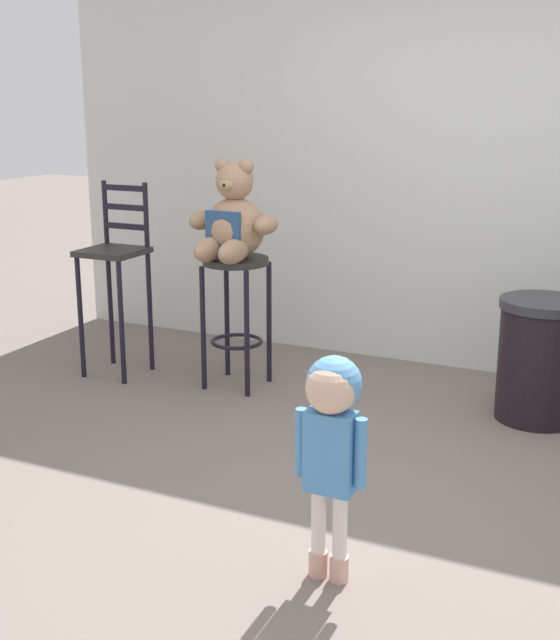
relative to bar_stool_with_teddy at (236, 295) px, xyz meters
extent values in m
plane|color=slate|center=(1.25, -1.05, -0.58)|extent=(24.00, 24.00, 0.00)
cube|color=silver|center=(1.25, 1.09, 1.15)|extent=(6.09, 0.30, 3.45)
cylinder|color=#292927|center=(0.00, 0.00, 0.21)|extent=(0.40, 0.40, 0.04)
cylinder|color=black|center=(-0.15, -0.15, -0.19)|extent=(0.03, 0.03, 0.77)
cylinder|color=black|center=(0.15, -0.15, -0.19)|extent=(0.03, 0.03, 0.77)
cylinder|color=black|center=(-0.15, 0.15, -0.19)|extent=(0.03, 0.03, 0.77)
cylinder|color=black|center=(0.15, 0.15, -0.19)|extent=(0.03, 0.03, 0.77)
torus|color=black|center=(0.00, 0.00, -0.29)|extent=(0.32, 0.32, 0.02)
sphere|color=tan|center=(0.00, 0.00, 0.41)|extent=(0.36, 0.36, 0.36)
cube|color=navy|center=(0.00, -0.15, 0.42)|extent=(0.22, 0.03, 0.22)
sphere|color=tan|center=(0.00, 0.00, 0.69)|extent=(0.22, 0.22, 0.22)
ellipsoid|color=#9D8A5A|center=(0.00, -0.10, 0.67)|extent=(0.09, 0.07, 0.07)
sphere|color=black|center=(0.00, -0.12, 0.67)|extent=(0.03, 0.03, 0.03)
sphere|color=tan|center=(-0.08, 0.00, 0.78)|extent=(0.09, 0.09, 0.09)
sphere|color=tan|center=(0.08, 0.00, 0.78)|extent=(0.09, 0.09, 0.09)
ellipsoid|color=tan|center=(-0.22, -0.03, 0.45)|extent=(0.13, 0.20, 0.11)
ellipsoid|color=tan|center=(0.22, -0.03, 0.45)|extent=(0.13, 0.20, 0.11)
ellipsoid|color=tan|center=(-0.08, -0.17, 0.30)|extent=(0.12, 0.31, 0.14)
ellipsoid|color=tan|center=(0.08, -0.17, 0.30)|extent=(0.12, 0.31, 0.14)
cylinder|color=#DCA291|center=(1.29, -1.77, -0.53)|extent=(0.07, 0.07, 0.10)
cylinder|color=silver|center=(1.29, -1.77, -0.35)|extent=(0.05, 0.05, 0.26)
cylinder|color=#DCA291|center=(1.38, -1.77, -0.53)|extent=(0.07, 0.07, 0.10)
cylinder|color=silver|center=(1.38, -1.77, -0.35)|extent=(0.05, 0.05, 0.26)
cube|color=#4A8BC6|center=(1.34, -1.77, -0.07)|extent=(0.18, 0.10, 0.31)
cylinder|color=#4A8BC6|center=(1.22, -1.77, -0.05)|extent=(0.04, 0.04, 0.26)
cylinder|color=#4A8BC6|center=(1.45, -1.77, -0.05)|extent=(0.04, 0.04, 0.26)
sphere|color=#D8B293|center=(1.34, -1.77, 0.18)|extent=(0.19, 0.19, 0.19)
sphere|color=#538FC7|center=(1.34, -1.75, 0.19)|extent=(0.20, 0.20, 0.20)
cylinder|color=black|center=(1.78, 0.22, -0.26)|extent=(0.45, 0.45, 0.64)
cylinder|color=#2D2D33|center=(1.78, 0.22, 0.08)|extent=(0.48, 0.48, 0.05)
cube|color=#292927|center=(-0.81, -0.12, 0.22)|extent=(0.37, 0.37, 0.03)
cylinder|color=black|center=(-0.97, -0.28, -0.19)|extent=(0.03, 0.03, 0.78)
cylinder|color=black|center=(-0.66, -0.28, -0.19)|extent=(0.03, 0.03, 0.78)
cylinder|color=black|center=(-0.97, 0.03, -0.19)|extent=(0.03, 0.03, 0.78)
cylinder|color=black|center=(-0.66, 0.03, -0.19)|extent=(0.03, 0.03, 0.78)
cylinder|color=black|center=(-0.97, 0.03, 0.44)|extent=(0.03, 0.03, 0.41)
cylinder|color=black|center=(-0.66, 0.03, 0.44)|extent=(0.03, 0.03, 0.41)
cube|color=black|center=(-0.81, 0.03, 0.36)|extent=(0.31, 0.02, 0.04)
cube|color=black|center=(-0.81, 0.03, 0.49)|extent=(0.31, 0.02, 0.04)
cube|color=black|center=(-0.81, 0.03, 0.61)|extent=(0.31, 0.02, 0.04)
camera|label=1|loc=(2.37, -4.38, 1.17)|focal=47.24mm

